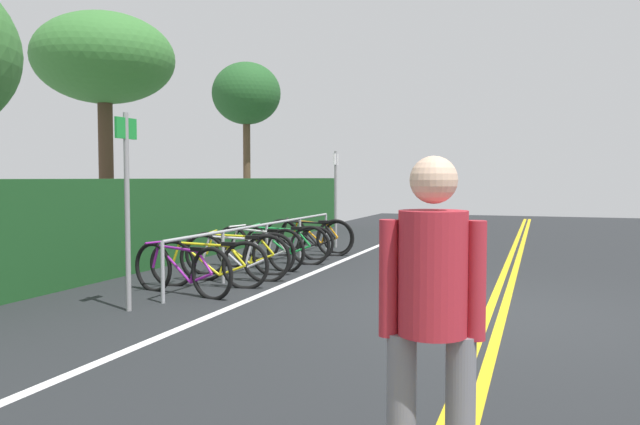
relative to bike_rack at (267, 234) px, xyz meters
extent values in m
cube|color=#232628|center=(-2.30, -3.91, -0.62)|extent=(38.29, 12.12, 0.05)
cube|color=gold|center=(-2.30, -3.99, -0.59)|extent=(34.46, 0.10, 0.00)
cube|color=gold|center=(-2.30, -3.83, -0.59)|extent=(34.46, 0.10, 0.00)
cube|color=white|center=(-2.30, -0.91, -0.59)|extent=(34.46, 0.12, 0.00)
cylinder|color=#9EA0A5|center=(-3.10, 0.00, -0.21)|extent=(0.05, 0.05, 0.76)
cylinder|color=#9EA0A5|center=(-1.55, 0.00, -0.21)|extent=(0.05, 0.05, 0.76)
cylinder|color=#9EA0A5|center=(0.00, 0.00, -0.21)|extent=(0.05, 0.05, 0.76)
cylinder|color=#9EA0A5|center=(1.55, 0.00, -0.21)|extent=(0.05, 0.05, 0.76)
cylinder|color=#9EA0A5|center=(3.10, 0.00, -0.21)|extent=(0.05, 0.05, 0.76)
cylinder|color=#9EA0A5|center=(0.00, 0.00, 0.17)|extent=(6.21, 0.04, 0.04)
torus|color=black|center=(-2.41, 0.61, -0.27)|extent=(0.22, 0.69, 0.70)
torus|color=black|center=(-2.66, -0.43, -0.27)|extent=(0.22, 0.69, 0.70)
cylinder|color=purple|center=(-2.50, 0.22, -0.19)|extent=(0.18, 0.60, 0.48)
cylinder|color=purple|center=(-2.52, 0.15, 0.02)|extent=(0.20, 0.72, 0.07)
cylinder|color=purple|center=(-2.59, -0.14, -0.21)|extent=(0.08, 0.18, 0.43)
cylinder|color=purple|center=(-2.62, -0.25, -0.34)|extent=(0.12, 0.39, 0.18)
cylinder|color=purple|center=(-2.63, -0.32, -0.13)|extent=(0.10, 0.26, 0.30)
cylinder|color=purple|center=(-2.42, 0.56, -0.12)|extent=(0.07, 0.15, 0.32)
cube|color=black|center=(-2.60, -0.20, 0.03)|extent=(0.12, 0.21, 0.05)
cylinder|color=purple|center=(-2.44, 0.51, 0.08)|extent=(0.45, 0.13, 0.03)
torus|color=black|center=(-1.99, 0.57, -0.27)|extent=(0.16, 0.69, 0.69)
torus|color=black|center=(-1.83, -0.50, -0.27)|extent=(0.16, 0.69, 0.69)
cylinder|color=yellow|center=(-1.93, 0.17, -0.19)|extent=(0.13, 0.61, 0.48)
cylinder|color=yellow|center=(-1.92, 0.10, 0.01)|extent=(0.15, 0.73, 0.07)
cylinder|color=yellow|center=(-1.88, -0.19, -0.21)|extent=(0.06, 0.18, 0.43)
cylinder|color=yellow|center=(-1.86, -0.31, -0.34)|extent=(0.10, 0.39, 0.18)
cylinder|color=yellow|center=(-1.85, -0.38, -0.14)|extent=(0.08, 0.27, 0.29)
cylinder|color=yellow|center=(-1.99, 0.51, -0.12)|extent=(0.06, 0.15, 0.31)
cube|color=black|center=(-1.86, -0.26, 0.03)|extent=(0.11, 0.21, 0.05)
cylinder|color=yellow|center=(-1.98, 0.46, 0.08)|extent=(0.46, 0.10, 0.03)
torus|color=black|center=(-1.42, 0.40, -0.25)|extent=(0.22, 0.73, 0.74)
torus|color=black|center=(-1.20, -0.54, -0.25)|extent=(0.22, 0.73, 0.74)
cylinder|color=silver|center=(-1.34, 0.05, -0.17)|extent=(0.16, 0.55, 0.50)
cylinder|color=silver|center=(-1.32, -0.01, 0.06)|extent=(0.19, 0.65, 0.07)
cylinder|color=silver|center=(-1.26, -0.27, -0.18)|extent=(0.07, 0.16, 0.45)
cylinder|color=silver|center=(-1.24, -0.37, -0.33)|extent=(0.12, 0.35, 0.19)
cylinder|color=silver|center=(-1.22, -0.43, -0.11)|extent=(0.09, 0.24, 0.31)
cylinder|color=silver|center=(-1.41, 0.35, -0.09)|extent=(0.07, 0.14, 0.33)
cube|color=black|center=(-1.25, -0.33, 0.07)|extent=(0.12, 0.21, 0.05)
cylinder|color=silver|center=(-1.40, 0.31, 0.12)|extent=(0.45, 0.13, 0.03)
torus|color=black|center=(-0.87, 0.66, -0.27)|extent=(0.23, 0.70, 0.71)
torus|color=black|center=(-0.59, -0.39, -0.27)|extent=(0.23, 0.70, 0.71)
cylinder|color=yellow|center=(-0.76, 0.27, -0.18)|extent=(0.19, 0.61, 0.49)
cylinder|color=yellow|center=(-0.74, 0.20, 0.03)|extent=(0.22, 0.72, 0.07)
cylinder|color=yellow|center=(-0.67, -0.09, -0.20)|extent=(0.08, 0.18, 0.44)
cylinder|color=yellow|center=(-0.64, -0.20, -0.34)|extent=(0.13, 0.39, 0.18)
cylinder|color=yellow|center=(-0.62, -0.27, -0.13)|extent=(0.10, 0.27, 0.30)
cylinder|color=yellow|center=(-0.85, 0.61, -0.11)|extent=(0.07, 0.15, 0.32)
cube|color=black|center=(-0.65, -0.16, 0.04)|extent=(0.13, 0.21, 0.05)
cylinder|color=yellow|center=(-0.84, 0.56, 0.09)|extent=(0.45, 0.14, 0.03)
torus|color=black|center=(0.02, 0.66, -0.25)|extent=(0.18, 0.74, 0.74)
torus|color=black|center=(-0.16, -0.42, -0.25)|extent=(0.18, 0.74, 0.74)
cylinder|color=white|center=(-0.05, 0.26, -0.17)|extent=(0.14, 0.62, 0.51)
cylinder|color=white|center=(-0.06, 0.19, 0.06)|extent=(0.16, 0.74, 0.07)
cylinder|color=white|center=(-0.11, -0.11, -0.18)|extent=(0.07, 0.18, 0.45)
cylinder|color=white|center=(-0.13, -0.23, -0.33)|extent=(0.10, 0.40, 0.19)
cylinder|color=white|center=(-0.14, -0.30, -0.11)|extent=(0.08, 0.27, 0.31)
cylinder|color=white|center=(0.01, 0.61, -0.09)|extent=(0.06, 0.15, 0.34)
cube|color=black|center=(-0.12, -0.18, 0.07)|extent=(0.11, 0.21, 0.05)
cylinder|color=white|center=(0.01, 0.55, 0.12)|extent=(0.46, 0.11, 0.03)
torus|color=black|center=(0.51, 0.55, -0.26)|extent=(0.18, 0.72, 0.73)
torus|color=black|center=(0.70, -0.53, -0.26)|extent=(0.18, 0.72, 0.73)
cylinder|color=#198C38|center=(0.59, 0.15, -0.17)|extent=(0.14, 0.62, 0.50)
cylinder|color=#198C38|center=(0.60, 0.08, 0.04)|extent=(0.16, 0.74, 0.07)
cylinder|color=#198C38|center=(0.65, -0.22, -0.19)|extent=(0.07, 0.18, 0.45)
cylinder|color=#198C38|center=(0.67, -0.34, -0.33)|extent=(0.10, 0.40, 0.18)
cylinder|color=#198C38|center=(0.68, -0.41, -0.11)|extent=(0.08, 0.27, 0.31)
cylinder|color=#198C38|center=(0.52, 0.50, -0.10)|extent=(0.06, 0.15, 0.33)
cube|color=black|center=(0.66, -0.29, 0.06)|extent=(0.11, 0.21, 0.05)
cylinder|color=#198C38|center=(0.53, 0.44, 0.11)|extent=(0.46, 0.11, 0.03)
torus|color=black|center=(1.07, 0.58, -0.29)|extent=(0.26, 0.65, 0.66)
torus|color=black|center=(1.39, -0.40, -0.29)|extent=(0.26, 0.65, 0.66)
cylinder|color=black|center=(1.19, 0.21, -0.21)|extent=(0.22, 0.57, 0.45)
cylinder|color=black|center=(1.21, 0.15, -0.02)|extent=(0.26, 0.68, 0.07)
cylinder|color=black|center=(1.30, -0.12, -0.23)|extent=(0.09, 0.17, 0.41)
cylinder|color=black|center=(1.33, -0.23, -0.36)|extent=(0.15, 0.37, 0.17)
cylinder|color=black|center=(1.35, -0.29, -0.16)|extent=(0.11, 0.25, 0.28)
cylinder|color=black|center=(1.08, 0.53, -0.15)|extent=(0.08, 0.14, 0.30)
cube|color=black|center=(1.32, -0.19, 0.00)|extent=(0.14, 0.22, 0.05)
cylinder|color=black|center=(1.10, 0.48, 0.05)|extent=(0.45, 0.17, 0.03)
torus|color=black|center=(1.74, 0.46, -0.24)|extent=(0.27, 0.74, 0.76)
torus|color=black|center=(2.05, -0.56, -0.24)|extent=(0.27, 0.74, 0.76)
cylinder|color=black|center=(1.86, 0.08, -0.15)|extent=(0.21, 0.59, 0.52)
cylinder|color=black|center=(1.88, 0.01, 0.07)|extent=(0.24, 0.70, 0.07)
cylinder|color=black|center=(1.96, -0.27, -0.17)|extent=(0.08, 0.18, 0.47)
cylinder|color=black|center=(2.00, -0.38, -0.32)|extent=(0.15, 0.38, 0.19)
cylinder|color=black|center=(2.02, -0.44, -0.09)|extent=(0.11, 0.26, 0.32)
cylinder|color=black|center=(1.76, 0.41, -0.08)|extent=(0.07, 0.14, 0.34)
cube|color=black|center=(1.98, -0.33, 0.09)|extent=(0.13, 0.21, 0.05)
cylinder|color=black|center=(1.77, 0.36, 0.14)|extent=(0.45, 0.16, 0.03)
torus|color=black|center=(2.72, 0.60, -0.27)|extent=(0.20, 0.69, 0.70)
torus|color=black|center=(2.50, -0.46, -0.27)|extent=(0.20, 0.69, 0.70)
cylinder|color=orange|center=(2.64, 0.20, -0.19)|extent=(0.16, 0.61, 0.48)
cylinder|color=orange|center=(2.62, 0.13, 0.02)|extent=(0.19, 0.73, 0.07)
cylinder|color=orange|center=(2.56, -0.16, -0.21)|extent=(0.07, 0.18, 0.43)
cylinder|color=orange|center=(2.54, -0.28, -0.34)|extent=(0.12, 0.39, 0.18)
cylinder|color=orange|center=(2.52, -0.35, -0.13)|extent=(0.09, 0.27, 0.30)
cylinder|color=orange|center=(2.71, 0.55, -0.12)|extent=(0.06, 0.15, 0.32)
cube|color=black|center=(2.55, -0.23, 0.03)|extent=(0.12, 0.21, 0.05)
cylinder|color=orange|center=(2.70, 0.50, 0.08)|extent=(0.46, 0.12, 0.03)
cylinder|color=slate|center=(-6.78, -4.04, -0.18)|extent=(0.14, 0.14, 0.82)
cylinder|color=slate|center=(-6.82, -3.77, -0.18)|extent=(0.14, 0.14, 0.82)
cylinder|color=#B22633|center=(-6.80, -3.91, 0.52)|extent=(0.32, 0.32, 0.58)
sphere|color=beige|center=(-6.80, -3.91, 0.95)|extent=(0.22, 0.22, 0.22)
cylinder|color=#B22633|center=(-6.77, -4.10, 0.49)|extent=(0.09, 0.09, 0.55)
cylinder|color=#B22633|center=(-6.83, -3.71, 0.49)|extent=(0.09, 0.09, 0.55)
cylinder|color=gray|center=(-3.62, 0.12, 0.55)|extent=(0.06, 0.06, 2.29)
cube|color=#198C33|center=(-3.62, 0.12, 1.52)|extent=(0.36, 0.04, 0.24)
cylinder|color=gray|center=(3.49, -0.10, 0.47)|extent=(0.06, 0.06, 2.13)
cube|color=white|center=(3.49, -0.10, 1.36)|extent=(0.36, 0.06, 0.24)
cube|color=#1C4C21|center=(1.50, 2.21, 0.17)|extent=(15.21, 0.88, 1.53)
cylinder|color=#473323|center=(1.17, 4.17, 0.99)|extent=(0.30, 0.30, 3.17)
ellipsoid|color=#387533|center=(1.17, 4.17, 3.41)|extent=(2.87, 2.87, 1.84)
cylinder|color=brown|center=(7.10, 3.83, 1.01)|extent=(0.21, 0.21, 3.20)
ellipsoid|color=#235626|center=(7.10, 3.83, 3.42)|extent=(2.01, 2.01, 1.81)
camera|label=1|loc=(-9.69, -4.38, 0.96)|focal=35.28mm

